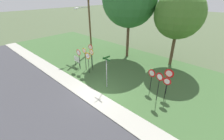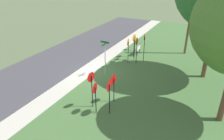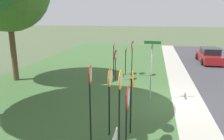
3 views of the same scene
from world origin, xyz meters
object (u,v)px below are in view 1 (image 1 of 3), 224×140
at_px(stop_sign_far_center, 79,55).
at_px(notice_board, 77,60).
at_px(yield_sign_far_left, 159,80).
at_px(yield_sign_near_right, 152,75).
at_px(oak_tree_right, 179,14).
at_px(stop_sign_far_right, 85,54).
at_px(yield_sign_near_left, 169,76).
at_px(stop_sign_near_left, 88,59).
at_px(street_name_post, 107,70).
at_px(stop_sign_near_right, 92,55).
at_px(stop_sign_far_left, 91,51).
at_px(yield_sign_far_right, 167,84).
at_px(utility_pole, 89,19).

height_order(stop_sign_far_center, notice_board, stop_sign_far_center).
bearing_deg(stop_sign_far_center, yield_sign_far_left, 4.24).
xyz_separation_m(yield_sign_near_right, oak_tree_right, (-1.18, 6.73, 4.36)).
relative_size(stop_sign_far_center, stop_sign_far_right, 0.90).
bearing_deg(yield_sign_near_left, stop_sign_near_left, -171.17).
height_order(stop_sign_far_center, street_name_post, street_name_post).
xyz_separation_m(stop_sign_near_right, stop_sign_far_left, (-0.74, 0.49, 0.14)).
distance_m(stop_sign_near_right, stop_sign_far_right, 0.79).
bearing_deg(stop_sign_near_left, yield_sign_near_left, 6.10).
distance_m(stop_sign_far_center, yield_sign_near_left, 9.84).
xyz_separation_m(stop_sign_far_left, stop_sign_far_center, (-0.59, -1.28, -0.24)).
distance_m(yield_sign_near_left, street_name_post, 5.32).
height_order(stop_sign_far_left, street_name_post, street_name_post).
relative_size(stop_sign_near_left, oak_tree_right, 0.28).
distance_m(stop_sign_far_right, yield_sign_far_left, 8.77).
relative_size(stop_sign_far_right, yield_sign_far_right, 1.26).
height_order(stop_sign_far_left, yield_sign_far_left, stop_sign_far_left).
xyz_separation_m(yield_sign_near_right, utility_pole, (-11.73, 2.65, 3.18)).
height_order(yield_sign_near_right, notice_board, yield_sign_near_right).
relative_size(yield_sign_near_right, oak_tree_right, 0.25).
height_order(utility_pole, oak_tree_right, utility_pole).
bearing_deg(stop_sign_far_right, stop_sign_far_left, 98.89).
distance_m(stop_sign_near_right, stop_sign_far_center, 1.55).
height_order(street_name_post, notice_board, street_name_post).
bearing_deg(stop_sign_far_center, stop_sign_far_left, 64.68).
xyz_separation_m(yield_sign_near_right, yield_sign_far_right, (1.62, -0.48, 0.01)).
xyz_separation_m(yield_sign_near_left, utility_pole, (-13.07, 2.29, 2.90)).
bearing_deg(street_name_post, stop_sign_far_right, 171.69).
bearing_deg(stop_sign_near_right, oak_tree_right, 56.22).
bearing_deg(stop_sign_far_right, yield_sign_far_left, 5.65).
relative_size(stop_sign_far_right, yield_sign_near_right, 1.26).
bearing_deg(notice_board, street_name_post, -8.11).
bearing_deg(stop_sign_far_right, oak_tree_right, 54.65).
relative_size(stop_sign_near_right, yield_sign_near_left, 1.04).
xyz_separation_m(stop_sign_far_right, yield_sign_far_left, (8.75, 0.49, 0.02)).
relative_size(yield_sign_near_right, yield_sign_far_left, 0.82).
xyz_separation_m(yield_sign_far_left, street_name_post, (-4.41, -1.39, -0.09)).
distance_m(stop_sign_far_center, stop_sign_far_right, 0.79).
distance_m(yield_sign_near_left, notice_board, 10.67).
bearing_deg(stop_sign_near_right, stop_sign_near_left, -66.62).
xyz_separation_m(stop_sign_near_left, oak_tree_right, (5.46, 8.49, 4.16)).
bearing_deg(stop_sign_near_left, yield_sign_far_left, -3.20).
bearing_deg(oak_tree_right, stop_sign_far_center, -129.63).
bearing_deg(utility_pole, yield_sign_near_right, -12.75).
bearing_deg(yield_sign_near_left, utility_pole, 163.97).
relative_size(stop_sign_near_left, stop_sign_far_left, 0.87).
distance_m(stop_sign_far_center, utility_pole, 6.40).
xyz_separation_m(stop_sign_far_left, stop_sign_far_right, (0.11, -0.95, -0.07)).
bearing_deg(stop_sign_far_center, yield_sign_far_right, 6.98).
relative_size(stop_sign_near_left, yield_sign_near_left, 0.99).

